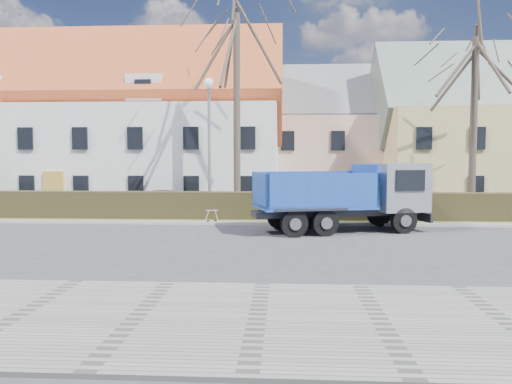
# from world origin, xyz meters

# --- Properties ---
(ground) EXTENTS (120.00, 120.00, 0.00)m
(ground) POSITION_xyz_m (0.00, 0.00, 0.00)
(ground) COLOR #39393B
(sidewalk_near) EXTENTS (80.00, 5.00, 0.08)m
(sidewalk_near) POSITION_xyz_m (0.00, -8.50, 0.04)
(sidewalk_near) COLOR gray
(sidewalk_near) RESTS_ON ground
(curb_far) EXTENTS (80.00, 0.30, 0.12)m
(curb_far) POSITION_xyz_m (0.00, 4.60, 0.06)
(curb_far) COLOR #A7A199
(curb_far) RESTS_ON ground
(grass_strip) EXTENTS (80.00, 3.00, 0.10)m
(grass_strip) POSITION_xyz_m (0.00, 6.20, 0.05)
(grass_strip) COLOR #576036
(grass_strip) RESTS_ON ground
(hedge) EXTENTS (60.00, 0.90, 1.30)m
(hedge) POSITION_xyz_m (0.00, 6.00, 0.65)
(hedge) COLOR #2D2716
(hedge) RESTS_ON ground
(building_white) EXTENTS (26.80, 10.80, 9.50)m
(building_white) POSITION_xyz_m (-13.00, 16.00, 4.75)
(building_white) COLOR silver
(building_white) RESTS_ON ground
(building_pink) EXTENTS (10.80, 8.80, 8.00)m
(building_pink) POSITION_xyz_m (4.00, 20.00, 4.00)
(building_pink) COLOR beige
(building_pink) RESTS_ON ground
(tree_1) EXTENTS (9.20, 9.20, 12.65)m
(tree_1) POSITION_xyz_m (-2.00, 8.50, 6.33)
(tree_1) COLOR #42362D
(tree_1) RESTS_ON ground
(tree_2) EXTENTS (8.00, 8.00, 11.00)m
(tree_2) POSITION_xyz_m (10.00, 8.50, 5.50)
(tree_2) COLOR #42362D
(tree_2) RESTS_ON ground
(dump_truck) EXTENTS (7.63, 4.49, 2.87)m
(dump_truck) POSITION_xyz_m (2.54, 2.86, 1.44)
(dump_truck) COLOR #163B9B
(dump_truck) RESTS_ON ground
(streetlight) EXTENTS (0.54, 0.54, 6.94)m
(streetlight) POSITION_xyz_m (-3.22, 7.00, 3.47)
(streetlight) COLOR #90969C
(streetlight) RESTS_ON ground
(cart_frame) EXTENTS (0.89, 0.67, 0.72)m
(cart_frame) POSITION_xyz_m (-3.00, 4.66, 0.36)
(cart_frame) COLOR silver
(cart_frame) RESTS_ON ground
(parked_car_a) EXTENTS (4.05, 2.59, 1.28)m
(parked_car_a) POSITION_xyz_m (-5.95, 9.67, 0.64)
(parked_car_a) COLOR black
(parked_car_a) RESTS_ON ground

